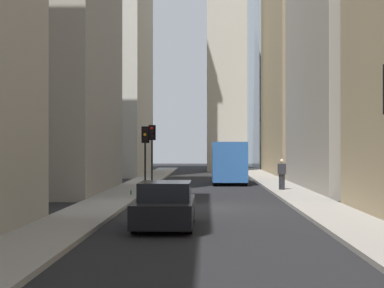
% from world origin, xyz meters
% --- Properties ---
extents(ground_plane, '(135.00, 135.00, 0.00)m').
position_xyz_m(ground_plane, '(0.00, 0.00, 0.00)').
color(ground_plane, black).
extents(sidewalk_right, '(90.00, 2.20, 0.14)m').
position_xyz_m(sidewalk_right, '(0.00, 4.50, 0.07)').
color(sidewalk_right, gray).
rests_on(sidewalk_right, ground_plane).
extents(sidewalk_left, '(90.00, 2.20, 0.14)m').
position_xyz_m(sidewalk_left, '(0.00, -4.50, 0.07)').
color(sidewalk_left, gray).
rests_on(sidewalk_left, ground_plane).
extents(building_left_far, '(18.07, 10.00, 24.98)m').
position_xyz_m(building_left_far, '(29.77, -10.60, 12.49)').
color(building_left_far, '#9E8966').
rests_on(building_left_far, ground_plane).
extents(building_right_midfar, '(12.11, 10.00, 20.44)m').
position_xyz_m(building_right_midfar, '(8.24, 10.60, 10.22)').
color(building_right_midfar, gray).
rests_on(building_right_midfar, ground_plane).
extents(church_spire, '(4.48, 4.48, 28.90)m').
position_xyz_m(church_spire, '(38.79, -1.95, 15.10)').
color(church_spire, '#B7B2A5').
rests_on(church_spire, ground_plane).
extents(delivery_truck, '(6.46, 2.25, 2.84)m').
position_xyz_m(delivery_truck, '(16.49, -1.40, 1.46)').
color(delivery_truck, '#285699').
rests_on(delivery_truck, ground_plane).
extents(sedan_black, '(4.30, 1.78, 1.42)m').
position_xyz_m(sedan_black, '(-6.39, 1.40, 0.66)').
color(sedan_black, black).
rests_on(sedan_black, ground_plane).
extents(traffic_light_midblock, '(0.43, 0.52, 3.96)m').
position_xyz_m(traffic_light_midblock, '(18.56, 4.05, 3.05)').
color(traffic_light_midblock, black).
rests_on(traffic_light_midblock, sidewalk_right).
extents(traffic_light_far_junction, '(0.43, 0.52, 3.74)m').
position_xyz_m(traffic_light_far_junction, '(14.92, 4.17, 2.88)').
color(traffic_light_far_junction, black).
rests_on(traffic_light_far_junction, sidewalk_right).
extents(pedestrian, '(0.26, 0.44, 1.71)m').
position_xyz_m(pedestrian, '(8.72, -4.08, 1.07)').
color(pedestrian, black).
rests_on(pedestrian, sidewalk_left).
extents(discarded_bottle, '(0.07, 0.07, 0.27)m').
position_xyz_m(discarded_bottle, '(4.87, 3.86, 0.25)').
color(discarded_bottle, '#236033').
rests_on(discarded_bottle, sidewalk_right).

